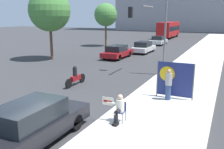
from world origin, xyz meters
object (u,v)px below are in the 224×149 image
parked_car_curbside (32,123)px  street_tree_midblock (106,15)px  car_on_road_nearest (117,52)px  traffic_light_pole (151,26)px  street_tree_near_curb (50,11)px  seated_protester (119,108)px  city_bus_on_road (169,29)px  jogger_on_sidewalk (168,84)px  car_on_road_distant (159,40)px  car_on_road_midblock (144,47)px  protest_banner (174,79)px  motorcycle_on_road (75,77)px

parked_car_curbside → street_tree_midblock: street_tree_midblock is taller
parked_car_curbside → street_tree_midblock: bearing=111.6°
car_on_road_nearest → street_tree_midblock: size_ratio=0.73×
car_on_road_nearest → street_tree_midblock: street_tree_midblock is taller
traffic_light_pole → street_tree_near_curb: size_ratio=0.75×
seated_protester → street_tree_midblock: size_ratio=0.18×
seated_protester → street_tree_midblock: street_tree_midblock is taller
seated_protester → city_bus_on_road: (-7.85, 43.69, 1.10)m
jogger_on_sidewalk → car_on_road_distant: (-7.52, 26.38, -0.26)m
city_bus_on_road → street_tree_midblock: size_ratio=1.65×
car_on_road_midblock → parked_car_curbside: bearing=-81.3°
protest_banner → traffic_light_pole: size_ratio=0.37×
traffic_light_pole → street_tree_near_curb: street_tree_near_curb is taller
car_on_road_midblock → car_on_road_distant: (-0.62, 9.46, 0.00)m
car_on_road_nearest → street_tree_near_curb: (-5.86, -3.62, 4.27)m
motorcycle_on_road → street_tree_midblock: size_ratio=0.35×
car_on_road_nearest → motorcycle_on_road: (1.96, -11.07, -0.15)m
car_on_road_midblock → street_tree_midblock: 9.48m
motorcycle_on_road → street_tree_near_curb: 11.67m
protest_banner → city_bus_on_road: bearing=103.2°
seated_protester → jogger_on_sidewalk: size_ratio=0.72×
car_on_road_nearest → motorcycle_on_road: 11.24m
motorcycle_on_road → seated_protester: bearing=-41.3°
parked_car_curbside → car_on_road_nearest: parked_car_curbside is taller
city_bus_on_road → motorcycle_on_road: 39.38m
car_on_road_distant → street_tree_midblock: size_ratio=0.66×
city_bus_on_road → street_tree_near_curb: bearing=-99.0°
seated_protester → street_tree_near_curb: 18.01m
traffic_light_pole → city_bus_on_road: size_ratio=0.51×
protest_banner → car_on_road_midblock: bearing=113.3°
jogger_on_sidewalk → street_tree_near_curb: 16.76m
car_on_road_midblock → motorcycle_on_road: car_on_road_midblock is taller
traffic_light_pole → street_tree_near_curb: 11.44m
parked_car_curbside → street_tree_midblock: size_ratio=0.76×
car_on_road_nearest → street_tree_near_curb: size_ratio=0.65×
traffic_light_pole → car_on_road_midblock: bearing=110.6°
jogger_on_sidewalk → car_on_road_distant: size_ratio=0.39×
city_bus_on_road → street_tree_near_curb: street_tree_near_curb is taller
protest_banner → car_on_road_midblock: (-7.11, 16.48, -0.46)m
jogger_on_sidewalk → city_bus_on_road: (-9.05, 40.00, 0.89)m
parked_car_curbside → car_on_road_distant: parked_car_curbside is taller
car_on_road_midblock → street_tree_near_curb: bearing=-129.4°
parked_car_curbside → car_on_road_midblock: (-3.55, 23.28, -0.05)m
protest_banner → car_on_road_midblock: 17.96m
car_on_road_distant → street_tree_near_curb: street_tree_near_curb is taller
city_bus_on_road → traffic_light_pole: bearing=-79.6°
seated_protester → protest_banner: size_ratio=0.60×
street_tree_near_curb → car_on_road_distant: bearing=70.2°
jogger_on_sidewalk → city_bus_on_road: size_ratio=0.16×
traffic_light_pole → street_tree_midblock: size_ratio=0.84×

